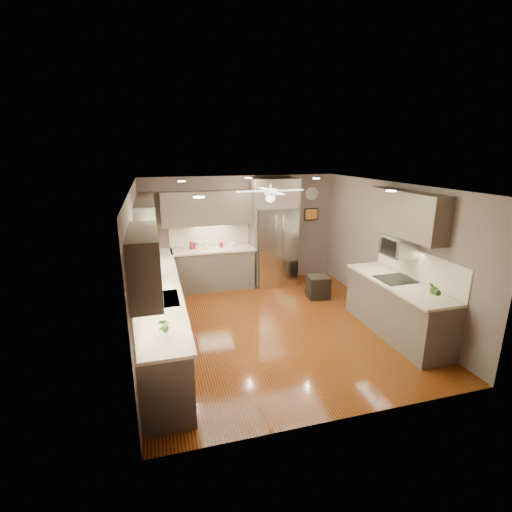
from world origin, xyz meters
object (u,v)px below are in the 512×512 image
canister_a (192,246)px  stool (318,287)px  potted_plant_left (164,326)px  potted_plant_right (435,290)px  refrigerator (274,234)px  bowl (233,246)px  canister_b (197,246)px  soap_bottle (150,282)px  microwave (399,246)px  paper_towel (159,297)px  canister_c (206,245)px  canister_d (221,245)px

canister_a → stool: 2.89m
stool → potted_plant_left: bearing=-140.1°
potted_plant_right → refrigerator: 3.94m
bowl → potted_plant_right: bearing=-59.6°
potted_plant_right → bowl: potted_plant_right is taller
canister_b → potted_plant_right: (3.00, -3.84, 0.08)m
potted_plant_right → stool: (-0.60, 2.63, -0.85)m
canister_b → soap_bottle: soap_bottle is taller
potted_plant_left → potted_plant_right: size_ratio=0.95×
canister_a → microwave: size_ratio=0.30×
bowl → paper_towel: size_ratio=0.64×
canister_c → potted_plant_right: size_ratio=0.59×
potted_plant_left → bowl: (1.66, 3.84, -0.11)m
potted_plant_left → potted_plant_right: bearing=1.4°
potted_plant_right → refrigerator: (-1.23, 3.74, 0.10)m
canister_a → potted_plant_left: potted_plant_left is taller
canister_c → stool: bearing=-28.2°
potted_plant_right → stool: bearing=102.8°
microwave → canister_d: bearing=132.5°
potted_plant_left → paper_towel: (-0.03, 0.93, 0.00)m
canister_c → soap_bottle: size_ratio=0.92×
canister_b → refrigerator: 1.79m
canister_a → microwave: 4.28m
potted_plant_left → refrigerator: size_ratio=0.11×
potted_plant_left → canister_d: bearing=70.2°
canister_c → potted_plant_left: 4.05m
refrigerator → stool: size_ratio=4.94×
canister_d → microwave: bearing=-47.5°
potted_plant_left → potted_plant_right: 3.86m
potted_plant_right → bowl: (-2.20, 3.75, -0.12)m
stool → canister_d: bearing=147.2°
potted_plant_right → paper_towel: 3.98m
canister_a → soap_bottle: (-0.90, -2.21, 0.01)m
refrigerator → paper_towel: (-2.66, -2.91, -0.11)m
canister_d → refrigerator: (1.23, -0.08, 0.19)m
canister_d → refrigerator: refrigerator is taller
potted_plant_right → bowl: size_ratio=1.46×
canister_a → canister_d: 0.65m
potted_plant_left → stool: 4.33m
potted_plant_left → canister_b: bearing=77.7°
bowl → soap_bottle: bearing=-130.3°
microwave → stool: 2.14m
canister_a → canister_c: 0.31m
soap_bottle → potted_plant_left: size_ratio=0.68×
refrigerator → stool: bearing=-60.6°
stool → paper_towel: 3.84m
microwave → stool: bearing=113.7°
refrigerator → canister_c: bearing=177.6°
soap_bottle → canister_d: bearing=54.8°
microwave → paper_towel: microwave is taller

